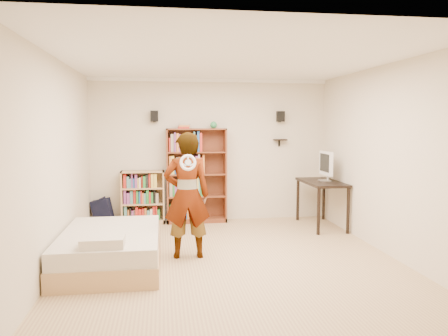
# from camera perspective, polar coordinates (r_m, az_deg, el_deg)

# --- Properties ---
(ground) EXTENTS (4.50, 5.00, 0.01)m
(ground) POSITION_cam_1_polar(r_m,az_deg,el_deg) (6.16, 0.85, -11.75)
(ground) COLOR tan
(ground) RESTS_ON ground
(room_shell) EXTENTS (4.52, 5.02, 2.71)m
(room_shell) POSITION_cam_1_polar(r_m,az_deg,el_deg) (5.88, 0.88, 4.86)
(room_shell) COLOR beige
(room_shell) RESTS_ON ground
(crown_molding) EXTENTS (4.50, 5.00, 0.06)m
(crown_molding) POSITION_cam_1_polar(r_m,az_deg,el_deg) (5.93, 0.89, 13.66)
(crown_molding) COLOR white
(crown_molding) RESTS_ON room_shell
(speaker_left) EXTENTS (0.14, 0.12, 0.20)m
(speaker_left) POSITION_cam_1_polar(r_m,az_deg,el_deg) (8.21, -9.09, 6.71)
(speaker_left) COLOR black
(speaker_left) RESTS_ON room_shell
(speaker_right) EXTENTS (0.14, 0.12, 0.20)m
(speaker_right) POSITION_cam_1_polar(r_m,az_deg,el_deg) (8.51, 7.40, 6.70)
(speaker_right) COLOR black
(speaker_right) RESTS_ON room_shell
(wall_shelf) EXTENTS (0.25, 0.16, 0.02)m
(wall_shelf) POSITION_cam_1_polar(r_m,az_deg,el_deg) (8.53, 7.34, 3.67)
(wall_shelf) COLOR black
(wall_shelf) RESTS_ON room_shell
(tall_bookshelf) EXTENTS (1.12, 0.33, 1.77)m
(tall_bookshelf) POSITION_cam_1_polar(r_m,az_deg,el_deg) (8.22, -3.61, -1.01)
(tall_bookshelf) COLOR maroon
(tall_bookshelf) RESTS_ON ground
(low_bookshelf) EXTENTS (0.79, 0.30, 0.99)m
(low_bookshelf) POSITION_cam_1_polar(r_m,az_deg,el_deg) (8.28, -10.54, -3.79)
(low_bookshelf) COLOR tan
(low_bookshelf) RESTS_ON ground
(computer_desk) EXTENTS (0.61, 1.22, 0.83)m
(computer_desk) POSITION_cam_1_polar(r_m,az_deg,el_deg) (8.11, 12.60, -4.59)
(computer_desk) COLOR black
(computer_desk) RESTS_ON ground
(imac) EXTENTS (0.18, 0.54, 0.53)m
(imac) POSITION_cam_1_polar(r_m,az_deg,el_deg) (8.05, 13.04, 0.23)
(imac) COLOR white
(imac) RESTS_ON computer_desk
(daybed) EXTENTS (1.26, 1.94, 0.57)m
(daybed) POSITION_cam_1_polar(r_m,az_deg,el_deg) (6.00, -14.56, -9.59)
(daybed) COLOR silver
(daybed) RESTS_ON ground
(person) EXTENTS (0.64, 0.42, 1.75)m
(person) POSITION_cam_1_polar(r_m,az_deg,el_deg) (6.06, -4.87, -3.58)
(person) COLOR black
(person) RESTS_ON ground
(wii_wheel) EXTENTS (0.22, 0.08, 0.22)m
(wii_wheel) POSITION_cam_1_polar(r_m,az_deg,el_deg) (5.67, -4.72, 0.71)
(wii_wheel) COLOR white
(wii_wheel) RESTS_ON person
(navy_bag) EXTENTS (0.41, 0.31, 0.50)m
(navy_bag) POSITION_cam_1_polar(r_m,az_deg,el_deg) (8.37, -15.56, -5.51)
(navy_bag) COLOR black
(navy_bag) RESTS_ON ground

